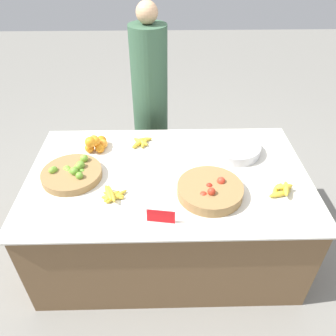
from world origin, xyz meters
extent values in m
plane|color=gray|center=(0.00, 0.00, 0.00)|extent=(12.00, 12.00, 0.00)
cube|color=brown|center=(0.00, 0.00, 0.35)|extent=(1.77, 1.07, 0.70)
cube|color=silver|center=(0.00, 0.00, 0.70)|extent=(1.84, 1.12, 0.01)
cylinder|color=olive|center=(-0.62, -0.02, 0.73)|extent=(0.39, 0.39, 0.05)
sphere|color=#6BA333|center=(-0.55, -0.08, 0.78)|extent=(0.05, 0.05, 0.05)
sphere|color=#7AB238|center=(-0.58, 0.01, 0.77)|extent=(0.05, 0.05, 0.05)
sphere|color=#6BA333|center=(-0.57, 0.02, 0.78)|extent=(0.05, 0.05, 0.05)
sphere|color=#6BA333|center=(-0.60, 0.06, 0.74)|extent=(0.04, 0.04, 0.04)
sphere|color=#6BA333|center=(-0.60, -0.04, 0.78)|extent=(0.05, 0.05, 0.05)
sphere|color=#7AB238|center=(-0.56, 0.09, 0.78)|extent=(0.05, 0.05, 0.05)
sphere|color=#6BA333|center=(-0.73, -0.01, 0.77)|extent=(0.05, 0.05, 0.05)
sphere|color=#7AB238|center=(-0.74, -0.03, 0.77)|extent=(0.04, 0.04, 0.04)
sphere|color=#7AB238|center=(-0.66, 0.02, 0.75)|extent=(0.05, 0.05, 0.05)
sphere|color=#6BA333|center=(-0.62, -0.02, 0.75)|extent=(0.06, 0.06, 0.06)
sphere|color=#7AB238|center=(-0.65, 0.00, 0.75)|extent=(0.04, 0.04, 0.04)
sphere|color=#6BA333|center=(-0.56, -0.01, 0.74)|extent=(0.05, 0.05, 0.05)
cylinder|color=olive|center=(0.25, -0.20, 0.74)|extent=(0.40, 0.40, 0.07)
sphere|color=red|center=(0.13, -0.18, 0.74)|extent=(0.05, 0.05, 0.05)
sphere|color=red|center=(0.22, -0.30, 0.75)|extent=(0.04, 0.04, 0.04)
sphere|color=red|center=(0.25, -0.24, 0.76)|extent=(0.04, 0.04, 0.04)
sphere|color=red|center=(0.24, -0.20, 0.77)|extent=(0.04, 0.04, 0.04)
sphere|color=red|center=(0.20, -0.27, 0.76)|extent=(0.05, 0.05, 0.05)
sphere|color=red|center=(0.28, -0.25, 0.75)|extent=(0.04, 0.04, 0.04)
sphere|color=red|center=(0.26, -0.18, 0.75)|extent=(0.04, 0.04, 0.04)
sphere|color=red|center=(0.32, -0.16, 0.78)|extent=(0.05, 0.05, 0.05)
sphere|color=red|center=(0.19, -0.18, 0.74)|extent=(0.04, 0.04, 0.04)
sphere|color=red|center=(0.25, -0.27, 0.79)|extent=(0.05, 0.05, 0.05)
sphere|color=orange|center=(-0.51, 0.33, 0.74)|extent=(0.07, 0.07, 0.07)
sphere|color=orange|center=(-0.48, 0.26, 0.74)|extent=(0.07, 0.07, 0.07)
sphere|color=orange|center=(-0.48, 0.35, 0.75)|extent=(0.08, 0.08, 0.08)
sphere|color=orange|center=(-0.54, 0.38, 0.74)|extent=(0.07, 0.07, 0.07)
sphere|color=orange|center=(-0.55, 0.27, 0.74)|extent=(0.07, 0.07, 0.07)
sphere|color=orange|center=(-0.47, 0.32, 0.74)|extent=(0.07, 0.07, 0.07)
sphere|color=orange|center=(-0.54, 0.25, 0.80)|extent=(0.08, 0.08, 0.08)
sphere|color=orange|center=(-0.51, 0.28, 0.79)|extent=(0.07, 0.07, 0.07)
cylinder|color=silver|center=(0.48, 0.24, 0.74)|extent=(0.37, 0.37, 0.07)
cube|color=red|center=(-0.05, -0.42, 0.75)|extent=(0.16, 0.03, 0.09)
ellipsoid|color=gold|center=(-0.21, 0.35, 0.73)|extent=(0.12, 0.15, 0.04)
ellipsoid|color=gold|center=(-0.19, 0.36, 0.73)|extent=(0.13, 0.12, 0.03)
ellipsoid|color=gold|center=(-0.17, 0.40, 0.72)|extent=(0.13, 0.06, 0.03)
ellipsoid|color=gold|center=(-0.17, 0.35, 0.73)|extent=(0.06, 0.13, 0.03)
ellipsoid|color=gold|center=(0.71, -0.20, 0.72)|extent=(0.14, 0.11, 0.03)
ellipsoid|color=gold|center=(0.67, -0.23, 0.73)|extent=(0.15, 0.07, 0.03)
ellipsoid|color=gold|center=(0.67, -0.17, 0.72)|extent=(0.10, 0.10, 0.03)
ellipsoid|color=gold|center=(0.66, -0.19, 0.73)|extent=(0.09, 0.12, 0.03)
ellipsoid|color=gold|center=(0.70, -0.19, 0.75)|extent=(0.12, 0.06, 0.03)
ellipsoid|color=gold|center=(0.71, -0.21, 0.75)|extent=(0.07, 0.14, 0.03)
ellipsoid|color=gold|center=(-0.34, -0.21, 0.72)|extent=(0.14, 0.08, 0.03)
ellipsoid|color=gold|center=(-0.34, -0.23, 0.73)|extent=(0.11, 0.12, 0.04)
ellipsoid|color=gold|center=(-0.31, -0.22, 0.72)|extent=(0.13, 0.13, 0.03)
ellipsoid|color=gold|center=(-0.34, -0.23, 0.73)|extent=(0.14, 0.04, 0.03)
ellipsoid|color=gold|center=(-0.36, -0.21, 0.75)|extent=(0.08, 0.14, 0.03)
ellipsoid|color=gold|center=(-0.34, -0.22, 0.75)|extent=(0.08, 0.16, 0.03)
cylinder|color=#385B42|center=(-0.13, 0.89, 0.71)|extent=(0.30, 0.30, 1.42)
sphere|color=tan|center=(-0.13, 0.89, 1.50)|extent=(0.16, 0.16, 0.16)
camera|label=1|loc=(-0.04, -1.67, 2.06)|focal=35.00mm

